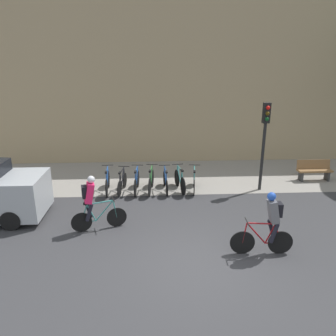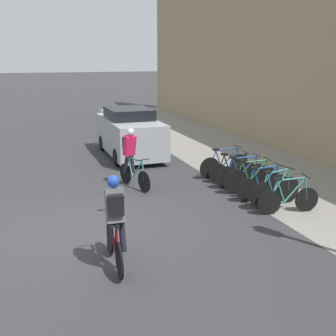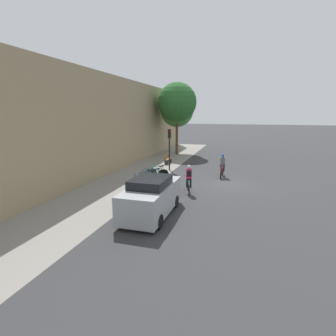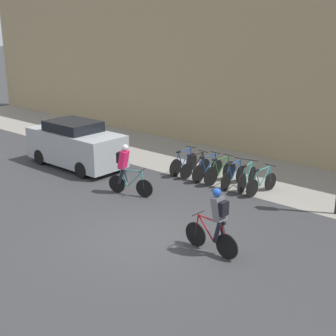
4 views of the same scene
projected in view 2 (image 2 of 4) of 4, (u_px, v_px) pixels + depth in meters
The scene contains 12 objects.
ground at pixel (82, 231), 9.32m from camera, with size 200.00×200.00×0.00m, color #333335.
kerb_strip at pixel (330, 198), 11.50m from camera, with size 44.00×4.50×0.01m, color gray.
cyclist_pink at pixel (131, 155), 12.36m from camera, with size 1.63×0.62×1.75m.
cyclist_grey at pixel (115, 220), 7.44m from camera, with size 1.67×0.46×1.77m.
parked_bike_0 at pixel (225, 165), 13.43m from camera, with size 0.46×1.76×0.98m.
parked_bike_1 at pixel (233, 170), 12.92m from camera, with size 0.46×1.55×0.94m.
parked_bike_2 at pixel (242, 174), 12.40m from camera, with size 0.46×1.70×0.97m.
parked_bike_3 at pixel (252, 179), 11.88m from camera, with size 0.46×1.71×0.99m.
parked_bike_4 at pixel (263, 185), 11.36m from camera, with size 0.46×1.66×0.95m.
parked_bike_5 at pixel (275, 190), 10.84m from camera, with size 0.46×1.64×0.99m.
parked_bike_6 at pixel (288, 198), 10.33m from camera, with size 0.46×1.62×0.94m.
parked_car at pixel (130, 133), 16.20m from camera, with size 4.30×1.84×1.85m.
Camera 2 is at (8.79, -1.09, 3.75)m, focal length 45.00 mm.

